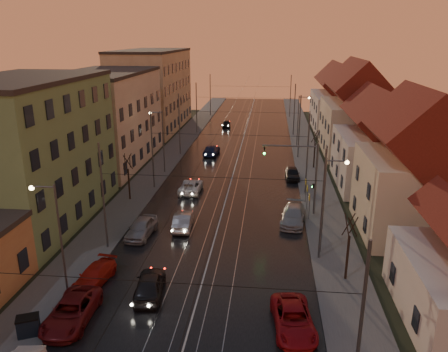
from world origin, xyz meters
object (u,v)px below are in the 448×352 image
(traffic_light_mast, at_px, (306,170))
(driving_car_4, at_px, (226,123))
(driving_car_0, at_px, (150,284))
(parked_right_1, at_px, (293,215))
(driving_car_2, at_px, (191,186))
(parked_left_3, at_px, (141,228))
(driving_car_1, at_px, (183,220))
(parked_left_2, at_px, (94,276))
(driving_car_3, at_px, (211,150))
(street_lamp_0, at_px, (55,230))
(parked_right_2, at_px, (292,173))
(parked_right_0, at_px, (293,319))
(street_lamp_2, at_px, (161,136))
(street_lamp_3, at_px, (300,116))
(dumpster, at_px, (28,326))
(parked_left_1, at_px, (72,311))
(street_lamp_1, at_px, (328,197))

(traffic_light_mast, bearing_deg, driving_car_4, 105.71)
(driving_car_0, relative_size, parked_right_1, 0.88)
(driving_car_0, bearing_deg, driving_car_2, -94.98)
(traffic_light_mast, bearing_deg, parked_left_3, -156.21)
(traffic_light_mast, height_order, driving_car_1, traffic_light_mast)
(driving_car_4, xyz_separation_m, parked_left_2, (-3.67, -56.63, -0.05))
(driving_car_1, height_order, driving_car_3, driving_car_1)
(street_lamp_0, distance_m, driving_car_1, 13.73)
(driving_car_4, xyz_separation_m, parked_right_2, (11.29, -31.07, 0.03))
(parked_right_0, bearing_deg, traffic_light_mast, 77.79)
(street_lamp_2, distance_m, street_lamp_3, 24.24)
(parked_left_3, bearing_deg, dumpster, -96.56)
(parked_right_0, bearing_deg, parked_left_1, 176.47)
(driving_car_1, bearing_deg, street_lamp_2, -74.16)
(driving_car_1, bearing_deg, driving_car_2, -88.24)
(street_lamp_2, distance_m, parked_right_1, 21.77)
(driving_car_4, relative_size, parked_right_0, 0.78)
(traffic_light_mast, height_order, parked_left_1, traffic_light_mast)
(traffic_light_mast, bearing_deg, parked_left_1, -129.33)
(driving_car_0, height_order, parked_right_1, driving_car_0)
(street_lamp_2, xyz_separation_m, driving_car_0, (5.80, -27.27, -4.10))
(parked_left_3, bearing_deg, street_lamp_0, -100.90)
(traffic_light_mast, distance_m, driving_car_3, 24.93)
(street_lamp_1, relative_size, parked_right_2, 1.95)
(street_lamp_2, bearing_deg, parked_right_2, -2.63)
(driving_car_0, xyz_separation_m, driving_car_1, (0.15, 10.92, -0.05))
(dumpster, bearing_deg, parked_right_1, 24.01)
(parked_right_2, bearing_deg, parked_right_0, -94.27)
(street_lamp_1, height_order, parked_left_2, street_lamp_1)
(driving_car_2, distance_m, driving_car_3, 16.28)
(parked_left_2, relative_size, parked_right_1, 0.83)
(street_lamp_3, bearing_deg, driving_car_1, -110.76)
(parked_left_1, height_order, parked_right_2, parked_left_1)
(driving_car_1, relative_size, parked_left_2, 1.03)
(driving_car_2, distance_m, dumpster, 25.96)
(parked_right_1, relative_size, parked_right_2, 1.26)
(street_lamp_1, relative_size, dumpster, 6.67)
(street_lamp_3, bearing_deg, street_lamp_0, -112.48)
(street_lamp_1, xyz_separation_m, driving_car_4, (-13.01, 50.31, -4.21))
(street_lamp_3, xyz_separation_m, parked_left_2, (-16.68, -42.31, -4.26))
(street_lamp_3, height_order, parked_right_0, street_lamp_3)
(street_lamp_3, bearing_deg, parked_right_0, -93.62)
(driving_car_4, distance_m, parked_right_2, 33.06)
(street_lamp_3, bearing_deg, parked_right_2, -95.88)
(street_lamp_0, xyz_separation_m, traffic_light_mast, (17.10, 16.00, -0.29))
(street_lamp_1, xyz_separation_m, traffic_light_mast, (-1.11, 8.00, -0.29))
(driving_car_3, bearing_deg, driving_car_2, 91.80)
(driving_car_3, bearing_deg, street_lamp_1, 116.25)
(driving_car_2, xyz_separation_m, parked_left_3, (-2.33, -11.60, 0.10))
(parked_left_2, height_order, parked_right_0, parked_right_0)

